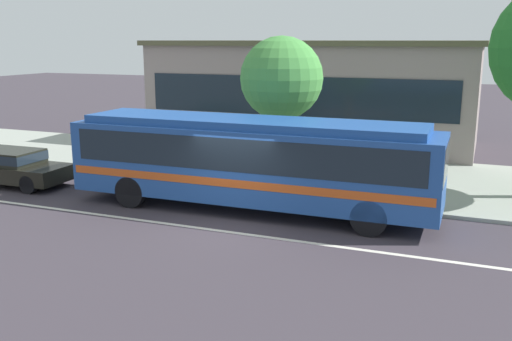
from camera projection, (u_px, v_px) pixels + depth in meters
name	position (u px, v px, depth m)	size (l,w,h in m)	color
ground_plane	(232.00, 222.00, 16.61)	(120.00, 120.00, 0.00)	#3A333B
sidewalk_slab	(301.00, 172.00, 22.67)	(60.00, 8.00, 0.12)	#989E93
lane_stripe_center	(220.00, 231.00, 15.88)	(56.00, 0.16, 0.01)	silver
transit_bus	(251.00, 158.00, 17.46)	(11.41, 2.60, 2.86)	#214A95
sedan_behind_bus	(10.00, 165.00, 20.82)	(4.37, 1.86, 1.29)	black
pedestrian_waiting_near_sign	(351.00, 167.00, 18.78)	(0.44, 0.44, 1.66)	#7D645D
bus_stop_sign	(413.00, 158.00, 17.42)	(0.10, 0.44, 2.41)	gray
street_tree_near_stop	(281.00, 79.00, 20.21)	(2.95, 2.95, 5.21)	brown
station_building	(314.00, 93.00, 28.84)	(16.00, 7.17, 5.15)	gray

